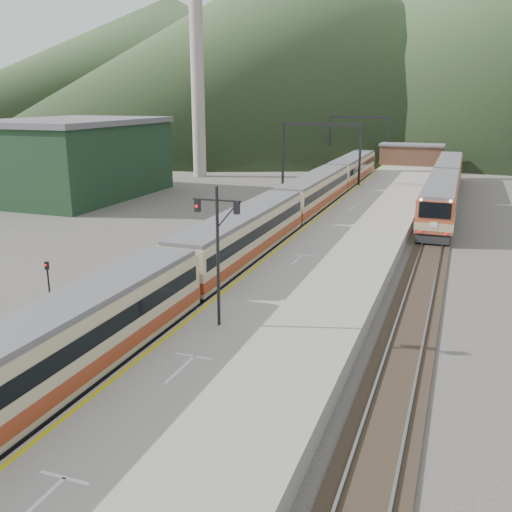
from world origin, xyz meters
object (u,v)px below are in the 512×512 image
at_px(second_train, 445,185).
at_px(signal_mast, 218,242).
at_px(worker, 33,337).
at_px(main_train, 286,213).

height_order(second_train, signal_mast, signal_mast).
distance_m(second_train, worker, 47.31).
bearing_deg(second_train, signal_mast, -101.16).
bearing_deg(worker, second_train, -108.20).
relative_size(main_train, worker, 40.02).
xyz_separation_m(main_train, worker, (-3.69, -25.31, -0.96)).
bearing_deg(main_train, worker, -98.31).
bearing_deg(second_train, worker, -108.74).
height_order(main_train, second_train, second_train).
height_order(second_train, worker, second_train).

